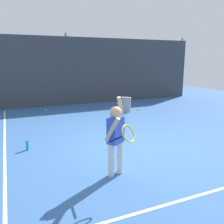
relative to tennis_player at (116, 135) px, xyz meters
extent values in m
plane|color=#335B93|center=(0.84, 1.03, -0.73)|extent=(20.00, 20.00, 0.00)
cube|color=white|center=(0.84, -1.08, -0.72)|extent=(9.00, 0.05, 0.00)
cube|color=white|center=(-1.77, 2.03, -0.72)|extent=(0.05, 9.00, 0.00)
cube|color=#383D42|center=(0.84, 6.86, 0.72)|extent=(12.56, 0.08, 2.90)
cylinder|color=slate|center=(0.84, 6.92, 0.80)|extent=(0.09, 0.09, 3.05)
cylinder|color=slate|center=(6.97, 6.92, 0.80)|extent=(0.09, 0.09, 3.05)
cylinder|color=silver|center=(-0.09, 0.00, -0.44)|extent=(0.11, 0.11, 0.58)
cylinder|color=silver|center=(0.09, 0.04, -0.44)|extent=(0.11, 0.11, 0.58)
cube|color=blue|center=(0.00, 0.02, 0.07)|extent=(0.34, 0.30, 0.44)
sphere|color=tan|center=(0.00, 0.02, 0.38)|extent=(0.20, 0.20, 0.20)
cylinder|color=tan|center=(0.15, 0.14, 0.39)|extent=(0.21, 0.17, 0.46)
cylinder|color=tan|center=(-0.13, -0.13, 0.14)|extent=(0.21, 0.28, 0.43)
cylinder|color=black|center=(-0.13, -0.28, 0.03)|extent=(0.15, 0.22, 0.15)
torus|color=yellow|center=(-0.02, -0.46, 0.16)|extent=(0.33, 0.29, 0.26)
cylinder|color=gray|center=(2.47, 4.47, -0.45)|extent=(0.36, 0.36, 0.55)
torus|color=#595B60|center=(2.47, 4.47, -0.18)|extent=(0.38, 0.38, 0.02)
cylinder|color=#268CD8|center=(-1.30, 1.84, -0.62)|extent=(0.07, 0.07, 0.22)
sphere|color=#CCE033|center=(-0.28, 5.95, -0.69)|extent=(0.07, 0.07, 0.07)
sphere|color=#CCE033|center=(3.08, 4.58, -0.69)|extent=(0.07, 0.07, 0.07)
sphere|color=#CCE033|center=(1.02, 2.44, -0.69)|extent=(0.07, 0.07, 0.07)
sphere|color=#CCE033|center=(2.82, 6.03, -0.69)|extent=(0.07, 0.07, 0.07)
camera|label=1|loc=(-1.60, -3.47, 1.23)|focal=38.36mm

